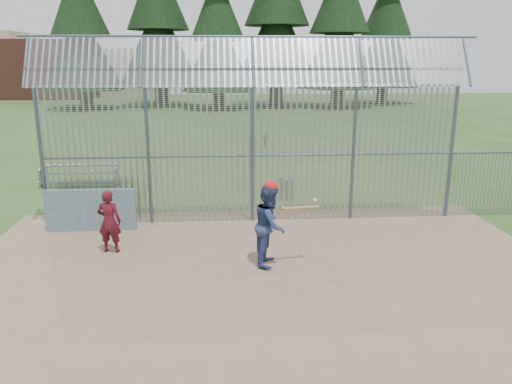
{
  "coord_description": "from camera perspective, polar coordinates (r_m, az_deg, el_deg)",
  "views": [
    {
      "loc": [
        -0.93,
        -10.81,
        4.73
      ],
      "look_at": [
        0.0,
        2.0,
        1.3
      ],
      "focal_mm": 35.0,
      "sensor_mm": 36.0,
      "label": 1
    }
  ],
  "objects": [
    {
      "name": "batter",
      "position": [
        11.67,
        1.63,
        -3.8
      ],
      "size": [
        0.93,
        1.08,
        1.92
      ],
      "primitive_type": "imported",
      "rotation": [
        0.0,
        0.0,
        1.33
      ],
      "color": "navy",
      "rests_on": "dirt_infield"
    },
    {
      "name": "backstop_fence",
      "position": [
        14.69,
        6.68,
        5.57
      ],
      "size": [
        20.09,
        0.81,
        5.3
      ],
      "color": "#47566B",
      "rests_on": "ground"
    },
    {
      "name": "onlooker",
      "position": [
        12.95,
        -16.43,
        -3.24
      ],
      "size": [
        0.63,
        0.45,
        1.6
      ],
      "primitive_type": "imported",
      "rotation": [
        0.0,
        0.0,
        3.02
      ],
      "color": "maroon",
      "rests_on": "dirt_infield"
    },
    {
      "name": "batting_gear",
      "position": [
        11.41,
        2.19,
        0.31
      ],
      "size": [
        1.28,
        0.39,
        0.68
      ],
      "color": "red",
      "rests_on": "ground"
    },
    {
      "name": "bleacher",
      "position": [
        20.47,
        -19.43,
        1.91
      ],
      "size": [
        3.0,
        0.95,
        0.72
      ],
      "color": "slate",
      "rests_on": "ground"
    },
    {
      "name": "bg_kid_seated",
      "position": [
        27.53,
        1.17,
        5.9
      ],
      "size": [
        0.48,
        0.22,
        0.8
      ],
      "primitive_type": "imported",
      "rotation": [
        0.0,
        0.0,
        3.19
      ],
      "color": "slate",
      "rests_on": "ground"
    },
    {
      "name": "dugout_wall",
      "position": [
        14.77,
        -18.37,
        -1.98
      ],
      "size": [
        2.5,
        0.12,
        1.2
      ],
      "primitive_type": "cube",
      "color": "#38566B",
      "rests_on": "dirt_infield"
    },
    {
      "name": "ground",
      "position": [
        11.83,
        0.71,
        -8.61
      ],
      "size": [
        120.0,
        120.0,
        0.0
      ],
      "primitive_type": "plane",
      "color": "#2D511E",
      "rests_on": "ground"
    },
    {
      "name": "dirt_infield",
      "position": [
        11.37,
        0.92,
        -9.56
      ],
      "size": [
        14.0,
        10.0,
        0.02
      ],
      "primitive_type": "cube",
      "color": "#756047",
      "rests_on": "ground"
    },
    {
      "name": "trash_can",
      "position": [
        17.35,
        3.47,
        0.41
      ],
      "size": [
        0.56,
        0.56,
        0.82
      ],
      "color": "gray",
      "rests_on": "ground"
    },
    {
      "name": "distant_buildings",
      "position": [
        70.89,
        -23.04,
        12.89
      ],
      "size": [
        26.5,
        10.5,
        8.0
      ],
      "color": "brown",
      "rests_on": "ground"
    }
  ]
}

